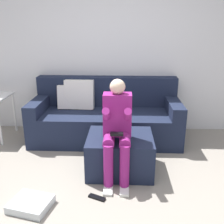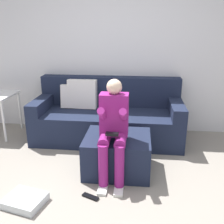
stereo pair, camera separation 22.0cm
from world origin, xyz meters
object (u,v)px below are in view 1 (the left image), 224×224
at_px(person_seated, 117,127).
at_px(storage_bin, 31,204).
at_px(remote_near_ottoman, 97,198).
at_px(ottoman, 120,153).
at_px(couch_sectional, 105,117).

bearing_deg(person_seated, storage_bin, -145.33).
bearing_deg(remote_near_ottoman, storage_bin, -141.20).
bearing_deg(remote_near_ottoman, person_seated, 88.22).
relative_size(ottoman, storage_bin, 2.07).
distance_m(couch_sectional, remote_near_ottoman, 1.63).
distance_m(storage_bin, remote_near_ottoman, 0.66).
bearing_deg(ottoman, remote_near_ottoman, -111.39).
relative_size(couch_sectional, remote_near_ottoman, 12.21).
xyz_separation_m(couch_sectional, storage_bin, (-0.62, -1.77, -0.31)).
height_order(couch_sectional, person_seated, person_seated).
distance_m(couch_sectional, person_seated, 1.24).
relative_size(storage_bin, remote_near_ottoman, 2.05).
height_order(couch_sectional, remote_near_ottoman, couch_sectional).
distance_m(person_seated, remote_near_ottoman, 0.78).
bearing_deg(ottoman, person_seated, -100.49).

